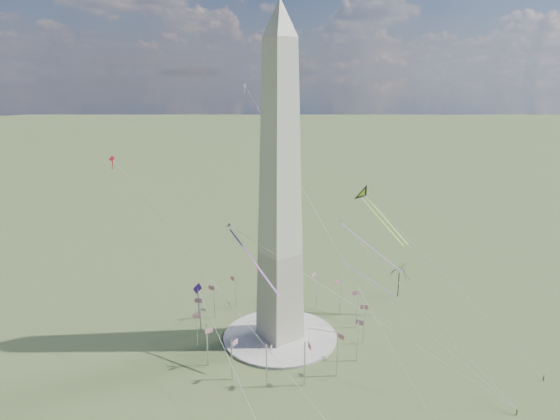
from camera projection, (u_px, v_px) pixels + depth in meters
ground at (280, 338)px, 158.80m from camera, size 2000.00×2000.00×0.00m
plaza at (280, 336)px, 158.70m from camera, size 36.00×36.00×0.80m
washington_monument at (280, 191)px, 146.03m from camera, size 15.56×15.56×100.00m
flagpole_ring at (280, 317)px, 156.87m from camera, size 54.40×54.40×13.00m
tree_near at (399, 271)px, 185.34m from camera, size 8.21×8.21×14.37m
person_east at (544, 378)px, 136.32m from camera, size 0.68×0.47×1.78m
person_centre at (517, 412)px, 122.88m from camera, size 0.96×0.60×1.53m
kite_delta_black at (365, 196)px, 176.32m from camera, size 8.16×21.76×17.98m
kite_diamond_purple at (198, 292)px, 141.20m from camera, size 1.88×3.04×9.61m
kite_streamer_left at (361, 239)px, 159.11m from camera, size 10.53×19.83×14.73m
kite_streamer_mid at (245, 249)px, 142.61m from camera, size 3.22×23.38×16.05m
kite_streamer_right at (361, 273)px, 171.53m from camera, size 14.10×15.36×13.50m
kite_small_red at (112, 160)px, 153.74m from camera, size 1.61×1.43×4.30m
kite_small_white at (245, 86)px, 180.37m from camera, size 1.10×1.73×3.88m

